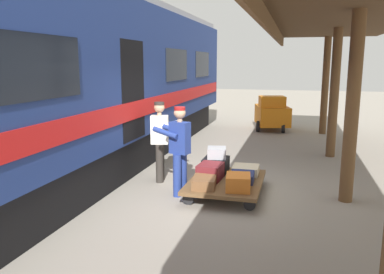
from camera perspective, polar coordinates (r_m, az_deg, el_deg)
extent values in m
plane|color=gray|center=(7.82, 5.67, -7.89)|extent=(60.00, 60.00, 0.00)
cylinder|color=brown|center=(14.56, 18.94, 7.09)|extent=(0.24, 0.24, 3.40)
cylinder|color=brown|center=(10.98, 20.12, 5.98)|extent=(0.24, 0.24, 3.40)
cylinder|color=brown|center=(7.43, 22.43, 3.79)|extent=(0.24, 0.24, 3.40)
cube|color=#432E1A|center=(7.45, 23.46, 17.50)|extent=(3.20, 15.17, 0.16)
cube|color=brown|center=(7.38, 10.83, 16.44)|extent=(0.08, 15.17, 0.30)
cube|color=navy|center=(8.70, -17.90, 9.30)|extent=(3.00, 16.98, 2.90)
cube|color=black|center=(8.94, -17.20, -2.95)|extent=(2.55, 16.13, 0.90)
cube|color=red|center=(8.04, -8.46, 3.90)|extent=(0.03, 16.64, 0.36)
cube|color=black|center=(13.64, 1.54, 10.60)|extent=(0.02, 1.87, 0.84)
cube|color=black|center=(10.77, -2.22, 10.54)|extent=(0.02, 1.87, 0.84)
cube|color=black|center=(5.39, -21.52, 9.51)|extent=(0.02, 1.87, 0.84)
cube|color=black|center=(8.03, -8.94, 6.74)|extent=(0.12, 1.10, 2.00)
cube|color=brown|center=(7.59, 5.00, -6.55)|extent=(1.37, 1.87, 0.07)
cylinder|color=black|center=(6.86, 8.45, -9.78)|extent=(0.21, 0.05, 0.21)
cylinder|color=black|center=(7.06, -0.55, -9.07)|extent=(0.21, 0.05, 0.21)
cylinder|color=black|center=(8.27, 9.67, -6.20)|extent=(0.21, 0.05, 0.21)
cylinder|color=black|center=(8.44, 2.19, -5.71)|extent=(0.21, 0.05, 0.21)
cube|color=#CC6B23|center=(7.01, 6.78, -6.61)|extent=(0.49, 0.55, 0.27)
cube|color=beige|center=(8.00, 7.85, -4.81)|extent=(0.52, 0.51, 0.17)
cube|color=brown|center=(7.13, 1.83, -6.61)|extent=(0.48, 0.62, 0.18)
cube|color=navy|center=(7.51, 7.35, -5.85)|extent=(0.46, 0.52, 0.17)
cube|color=black|center=(8.08, 3.50, -4.10)|extent=(0.49, 0.59, 0.30)
cube|color=maroon|center=(7.59, 2.72, -5.07)|extent=(0.48, 0.58, 0.30)
cube|color=#9EA0A5|center=(8.05, 3.64, -2.30)|extent=(0.45, 0.48, 0.21)
cylinder|color=navy|center=(7.55, -1.36, -5.29)|extent=(0.16, 0.16, 0.82)
cylinder|color=navy|center=(7.38, -2.18, -5.66)|extent=(0.16, 0.16, 0.82)
cube|color=navy|center=(7.30, -1.80, -0.11)|extent=(0.40, 0.31, 0.60)
cylinder|color=tan|center=(7.24, -1.81, 2.45)|extent=(0.09, 0.09, 0.06)
sphere|color=tan|center=(7.22, -1.82, 3.55)|extent=(0.22, 0.22, 0.22)
cylinder|color=#A51919|center=(7.21, -1.82, 4.20)|extent=(0.21, 0.21, 0.06)
cylinder|color=navy|center=(7.53, -2.58, 0.99)|extent=(0.54, 0.23, 0.21)
cylinder|color=navy|center=(7.26, -3.94, 0.62)|extent=(0.54, 0.23, 0.21)
cylinder|color=#332D28|center=(8.26, -4.78, -3.90)|extent=(0.16, 0.16, 0.82)
cylinder|color=#332D28|center=(8.45, -4.62, -3.55)|extent=(0.16, 0.16, 0.82)
cube|color=silver|center=(8.21, -4.77, 1.08)|extent=(0.40, 0.29, 0.60)
cylinder|color=tan|center=(8.16, -4.81, 3.37)|extent=(0.09, 0.09, 0.06)
sphere|color=tan|center=(8.14, -4.82, 4.34)|extent=(0.22, 0.22, 0.22)
cylinder|color=#332D28|center=(8.13, -4.83, 4.92)|extent=(0.21, 0.21, 0.06)
cylinder|color=silver|center=(8.01, -3.36, 1.58)|extent=(0.54, 0.22, 0.21)
cylinder|color=silver|center=(8.32, -3.15, 1.94)|extent=(0.54, 0.22, 0.21)
cube|color=orange|center=(15.02, 11.66, 3.14)|extent=(1.47, 1.91, 0.70)
cube|color=orange|center=(14.62, 11.65, 4.90)|extent=(1.04, 0.89, 0.50)
cylinder|color=black|center=(14.46, 13.24, 1.38)|extent=(0.12, 0.40, 0.40)
cylinder|color=black|center=(14.52, 9.69, 1.55)|extent=(0.12, 0.40, 0.40)
cylinder|color=black|center=(15.65, 13.39, 2.07)|extent=(0.12, 0.40, 0.40)
cylinder|color=black|center=(15.70, 10.11, 2.22)|extent=(0.12, 0.40, 0.40)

